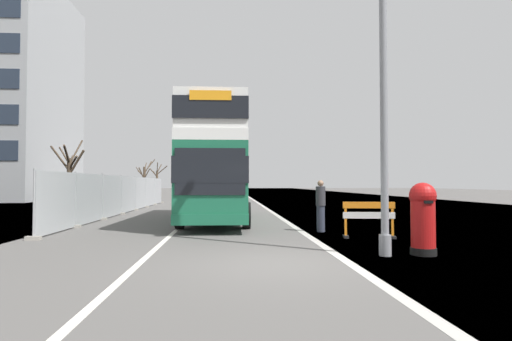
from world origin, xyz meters
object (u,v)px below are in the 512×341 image
object	(u,v)px
red_pillar_postbox	(423,215)
car_oncoming_near	(232,191)
lamppost_foreground	(383,65)
pedestrian_at_kerb	(321,206)
double_decker_bus	(217,164)
car_receding_far	(231,189)
car_receding_mid	(223,189)
roadworks_barrier	(369,215)

from	to	relation	value
red_pillar_postbox	car_oncoming_near	xyz separation A→B (m)	(-4.38, 27.26, 0.05)
lamppost_foreground	pedestrian_at_kerb	bearing A→B (deg)	95.05
double_decker_bus	car_receding_far	distance (m)	34.74
car_receding_mid	roadworks_barrier	bearing A→B (deg)	-81.27
red_pillar_postbox	car_receding_mid	size ratio (longest dim) A/B	0.39
roadworks_barrier	car_oncoming_near	xyz separation A→B (m)	(-4.12, 24.15, 0.29)
double_decker_bus	roadworks_barrier	xyz separation A→B (m)	(4.93, -6.42, -1.91)
lamppost_foreground	roadworks_barrier	xyz separation A→B (m)	(0.70, 3.17, -3.86)
pedestrian_at_kerb	car_oncoming_near	bearing A→B (deg)	97.59
double_decker_bus	car_receding_mid	bearing A→B (deg)	90.17
roadworks_barrier	car_oncoming_near	distance (m)	24.51
car_oncoming_near	car_receding_mid	distance (m)	8.54
car_receding_far	roadworks_barrier	bearing A→B (deg)	-84.29
double_decker_bus	roadworks_barrier	distance (m)	8.32
roadworks_barrier	pedestrian_at_kerb	distance (m)	2.11
roadworks_barrier	lamppost_foreground	bearing A→B (deg)	-102.48
double_decker_bus	car_receding_mid	xyz separation A→B (m)	(-0.08, 26.23, -1.56)
car_receding_far	pedestrian_at_kerb	bearing A→B (deg)	-85.69
car_receding_far	pedestrian_at_kerb	xyz separation A→B (m)	(2.97, -39.36, -0.10)
roadworks_barrier	pedestrian_at_kerb	xyz separation A→B (m)	(-1.14, 1.76, 0.22)
red_pillar_postbox	lamppost_foreground	bearing A→B (deg)	-175.77
double_decker_bus	red_pillar_postbox	xyz separation A→B (m)	(5.20, -9.52, -1.66)
double_decker_bus	lamppost_foreground	bearing A→B (deg)	-66.21
car_receding_mid	car_receding_far	bearing A→B (deg)	83.91
roadworks_barrier	pedestrian_at_kerb	bearing A→B (deg)	122.94
double_decker_bus	car_receding_mid	distance (m)	26.27
roadworks_barrier	car_receding_mid	xyz separation A→B (m)	(-5.01, 32.65, 0.35)
lamppost_foreground	roadworks_barrier	bearing A→B (deg)	77.52
lamppost_foreground	roadworks_barrier	world-z (taller)	lamppost_foreground
lamppost_foreground	roadworks_barrier	size ratio (longest dim) A/B	5.89
lamppost_foreground	pedestrian_at_kerb	distance (m)	6.14
car_oncoming_near	lamppost_foreground	bearing A→B (deg)	-82.87
lamppost_foreground	double_decker_bus	bearing A→B (deg)	113.79
double_decker_bus	roadworks_barrier	bearing A→B (deg)	-52.47
red_pillar_postbox	car_oncoming_near	bearing A→B (deg)	99.14
lamppost_foreground	car_oncoming_near	world-z (taller)	lamppost_foreground
lamppost_foreground	car_oncoming_near	xyz separation A→B (m)	(-3.42, 27.33, -3.56)
red_pillar_postbox	pedestrian_at_kerb	bearing A→B (deg)	106.07
red_pillar_postbox	car_receding_mid	xyz separation A→B (m)	(-5.27, 35.75, 0.10)
roadworks_barrier	car_oncoming_near	world-z (taller)	car_oncoming_near
double_decker_bus	car_oncoming_near	bearing A→B (deg)	87.38
red_pillar_postbox	pedestrian_at_kerb	xyz separation A→B (m)	(-1.40, 4.86, -0.03)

